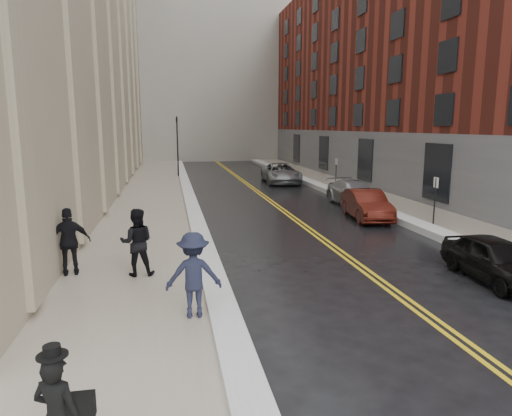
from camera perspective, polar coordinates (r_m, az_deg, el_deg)
name	(u,v)px	position (r m, az deg, el deg)	size (l,w,h in m)	color
ground	(318,315)	(11.10, 7.75, -13.14)	(160.00, 160.00, 0.00)	black
sidewalk_left	(149,205)	(26.04, -13.19, 0.40)	(4.00, 64.00, 0.15)	gray
sidewalk_right	(376,198)	(28.78, 14.75, 1.25)	(3.00, 64.00, 0.15)	gray
lane_stripe_a	(270,202)	(26.64, 1.76, 0.73)	(0.12, 64.00, 0.01)	gold
lane_stripe_b	(274,202)	(26.69, 2.26, 0.74)	(0.12, 64.00, 0.01)	gold
snow_ridge_left	(191,202)	(26.02, -8.13, 0.69)	(0.70, 60.80, 0.26)	white
snow_ridge_right	(347,197)	(28.02, 11.33, 1.31)	(0.85, 60.80, 0.30)	white
building_right	(445,64)	(38.99, 22.57, 16.24)	(14.00, 50.00, 18.00)	maroon
tower_far_right	(274,15)	(79.58, 2.29, 22.97)	(22.00, 18.00, 44.00)	slate
traffic_signal	(177,142)	(39.68, -9.79, 8.17)	(0.18, 0.15, 5.20)	black
parking_sign_near	(435,197)	(21.13, 21.47, 1.25)	(0.06, 0.35, 2.23)	black
parking_sign_far	(336,171)	(31.84, 9.97, 4.59)	(0.06, 0.35, 2.23)	black
car_black	(495,259)	(14.76, 27.75, -5.70)	(1.51, 3.75, 1.28)	black
car_maroon	(366,205)	(22.34, 13.65, 0.42)	(1.48, 4.25, 1.40)	#42120B
car_silver_near	(354,193)	(26.16, 12.14, 1.84)	(1.92, 4.72, 1.37)	#97999E
car_silver_far	(281,173)	(35.68, 3.14, 4.37)	(2.56, 5.55, 1.54)	gray
pedestrian_a	(137,242)	(13.46, -14.68, -4.16)	(0.94, 0.74, 1.94)	black
pedestrian_b	(194,275)	(10.36, -7.81, -8.27)	(1.25, 0.72, 1.94)	black
pedestrian_c	(70,242)	(14.10, -22.28, -3.92)	(1.15, 0.48, 1.96)	black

